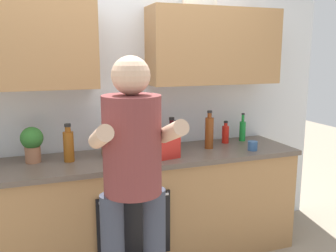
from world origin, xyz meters
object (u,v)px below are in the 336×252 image
at_px(potted_herb, 32,142).
at_px(cup_tea, 253,146).
at_px(bottle_vinegar, 209,132).
at_px(grocery_bag_crisps, 164,144).
at_px(bottle_wine, 172,134).
at_px(person_standing, 133,176).
at_px(bottle_soy, 176,137).
at_px(knife_block, 109,143).
at_px(bottle_soda, 243,130).
at_px(bottle_hotsauce, 225,134).
at_px(bottle_syrup, 69,145).

bearing_deg(potted_herb, cup_tea, -8.63).
xyz_separation_m(bottle_vinegar, grocery_bag_crisps, (-0.46, -0.11, -0.04)).
bearing_deg(bottle_wine, potted_herb, -175.17).
bearing_deg(person_standing, bottle_wine, 58.11).
distance_m(bottle_soy, knife_block, 0.59).
xyz_separation_m(bottle_vinegar, potted_herb, (-1.45, 0.08, 0.01)).
distance_m(cup_tea, knife_block, 1.21).
relative_size(bottle_soda, cup_tea, 3.22).
distance_m(bottle_vinegar, bottle_soy, 0.29).
xyz_separation_m(cup_tea, potted_herb, (-1.76, 0.27, 0.12)).
distance_m(bottle_soy, cup_tea, 0.66).
relative_size(bottle_vinegar, bottle_soy, 1.30).
bearing_deg(potted_herb, grocery_bag_crisps, -10.87).
bearing_deg(grocery_bag_crisps, person_standing, -122.04).
relative_size(bottle_soy, bottle_hotsauce, 1.24).
height_order(person_standing, bottle_wine, person_standing).
bearing_deg(cup_tea, grocery_bag_crisps, 174.25).
bearing_deg(potted_herb, bottle_syrup, -14.95).
bearing_deg(bottle_hotsauce, bottle_syrup, -175.13).
relative_size(cup_tea, grocery_bag_crisps, 0.39).
distance_m(bottle_wine, knife_block, 0.60).
height_order(potted_herb, grocery_bag_crisps, potted_herb).
bearing_deg(potted_herb, bottle_soy, -0.55).
bearing_deg(bottle_soy, cup_tea, -23.05).
xyz_separation_m(bottle_syrup, knife_block, (0.32, 0.04, -0.02)).
height_order(bottle_syrup, knife_block, bottle_syrup).
relative_size(bottle_vinegar, bottle_syrup, 1.14).
xyz_separation_m(bottle_hotsauce, potted_herb, (-1.68, -0.05, 0.07)).
bearing_deg(bottle_wine, bottle_soy, -90.83).
bearing_deg(potted_herb, knife_block, -3.07).
xyz_separation_m(bottle_soy, bottle_syrup, (-0.90, -0.06, 0.02)).
xyz_separation_m(person_standing, bottle_hotsauce, (1.13, 0.94, -0.02)).
bearing_deg(bottle_vinegar, bottle_hotsauce, 28.90).
relative_size(bottle_soy, cup_tea, 3.11).
bearing_deg(bottle_soy, grocery_bag_crisps, -134.43).
bearing_deg(cup_tea, potted_herb, 171.37).
relative_size(person_standing, bottle_syrup, 5.81).
relative_size(bottle_vinegar, potted_herb, 1.22).
bearing_deg(bottle_hotsauce, bottle_vinegar, -151.10).
bearing_deg(bottle_vinegar, cup_tea, -31.07).
bearing_deg(grocery_bag_crisps, bottle_soda, 16.54).
distance_m(bottle_syrup, potted_herb, 0.27).
bearing_deg(bottle_soy, potted_herb, 179.45).
bearing_deg(knife_block, bottle_soda, 4.60).
distance_m(bottle_wine, bottle_soy, 0.11).
bearing_deg(bottle_syrup, cup_tea, -7.51).
height_order(bottle_wine, bottle_soda, bottle_soda).
distance_m(bottle_soy, bottle_syrup, 0.90).
bearing_deg(person_standing, knife_block, 88.06).
height_order(bottle_soy, grocery_bag_crisps, bottle_soy).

